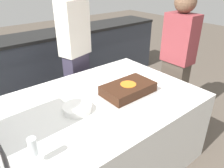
# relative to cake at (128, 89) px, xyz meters

# --- Properties ---
(ground_plane) EXTENTS (14.00, 14.00, 0.00)m
(ground_plane) POSITION_rel_cake_xyz_m (-0.24, 0.08, -0.77)
(ground_plane) COLOR brown
(back_counter) EXTENTS (4.40, 0.58, 0.92)m
(back_counter) POSITION_rel_cake_xyz_m (-0.24, 1.75, -0.31)
(back_counter) COLOR #333842
(back_counter) RESTS_ON ground_plane
(dining_table) EXTENTS (1.67, 1.19, 0.72)m
(dining_table) POSITION_rel_cake_xyz_m (-0.24, 0.08, -0.41)
(dining_table) COLOR silver
(dining_table) RESTS_ON ground_plane
(cake) EXTENTS (0.50, 0.32, 0.09)m
(cake) POSITION_rel_cake_xyz_m (0.00, 0.00, 0.00)
(cake) COLOR #B7B2AD
(cake) RESTS_ON dining_table
(plate_stack) EXTENTS (0.23, 0.23, 0.05)m
(plate_stack) POSITION_rel_cake_xyz_m (-0.50, 0.05, -0.02)
(plate_stack) COLOR white
(plate_stack) RESTS_ON dining_table
(wine_glass) EXTENTS (0.06, 0.06, 0.18)m
(wine_glass) POSITION_rel_cake_xyz_m (-0.95, -0.26, 0.07)
(wine_glass) COLOR white
(wine_glass) RESTS_ON dining_table
(side_plate_near_cake) EXTENTS (0.17, 0.17, 0.00)m
(side_plate_near_cake) POSITION_rel_cake_xyz_m (0.07, 0.29, -0.04)
(side_plate_near_cake) COLOR white
(side_plate_near_cake) RESTS_ON dining_table
(side_plate_right_edge) EXTENTS (0.17, 0.17, 0.00)m
(side_plate_right_edge) POSITION_rel_cake_xyz_m (0.43, 0.23, -0.04)
(side_plate_right_edge) COLOR white
(side_plate_right_edge) RESTS_ON dining_table
(person_cutting_cake) EXTENTS (0.38, 0.29, 1.66)m
(person_cutting_cake) POSITION_rel_cake_xyz_m (0.00, 0.89, 0.11)
(person_cutting_cake) COLOR #383347
(person_cutting_cake) RESTS_ON ground_plane
(person_seated_right) EXTENTS (0.22, 0.33, 1.54)m
(person_seated_right) POSITION_rel_cake_xyz_m (0.82, 0.08, 0.05)
(person_seated_right) COLOR #4C4238
(person_seated_right) RESTS_ON ground_plane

